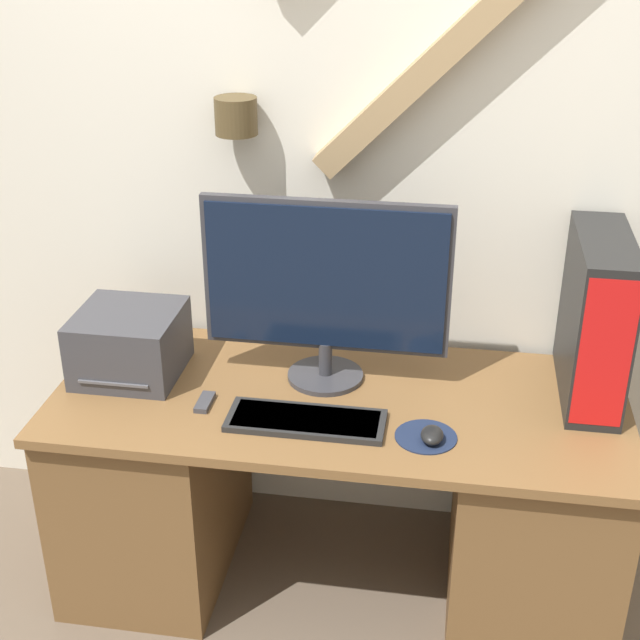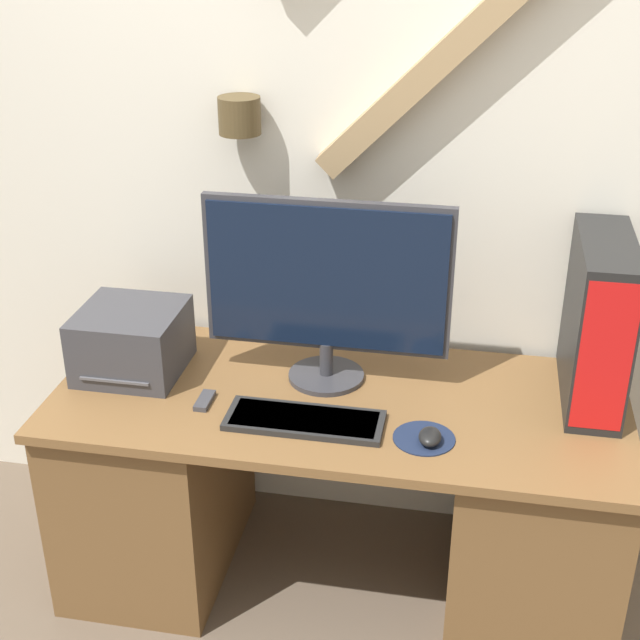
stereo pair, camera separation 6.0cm
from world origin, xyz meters
name	(u,v)px [view 2 (the right image)]	position (x,y,z in m)	size (l,w,h in m)	color
wall_back	(365,144)	(0.00, 0.80, 1.36)	(6.40, 0.18, 2.81)	silver
desk	(338,489)	(0.00, 0.37, 0.36)	(1.72, 0.74, 0.70)	brown
monitor	(327,284)	(-0.06, 0.48, 1.02)	(0.74, 0.24, 0.58)	#333338
keyboard	(305,420)	(-0.07, 0.21, 0.71)	(0.45, 0.17, 0.02)	black
mousepad	(424,438)	(0.27, 0.20, 0.71)	(0.17, 0.17, 0.00)	#19233D
mouse	(430,437)	(0.29, 0.17, 0.73)	(0.06, 0.09, 0.04)	black
computer_tower	(598,322)	(0.73, 0.52, 0.95)	(0.16, 0.46, 0.49)	black
printer	(132,341)	(-0.66, 0.42, 0.81)	(0.31, 0.32, 0.21)	#38383D
remote_control	(205,401)	(-0.38, 0.26, 0.71)	(0.04, 0.10, 0.02)	#38383D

